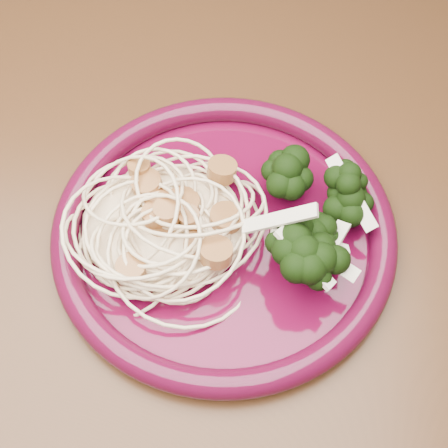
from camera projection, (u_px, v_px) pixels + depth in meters
name	position (u px, v px, depth m)	size (l,w,h in m)	color
dining_table	(141.00, 235.00, 0.65)	(1.20, 0.80, 0.75)	#472814
dinner_plate	(224.00, 230.00, 0.52)	(0.30, 0.30, 0.02)	#490520
spaghetti_pile	(163.00, 218.00, 0.51)	(0.14, 0.12, 0.03)	beige
scallop_cluster	(159.00, 192.00, 0.48)	(0.13, 0.13, 0.04)	#A26B38
broccoli_pile	(300.00, 221.00, 0.50)	(0.09, 0.15, 0.05)	black
onion_garnish	(305.00, 198.00, 0.47)	(0.07, 0.10, 0.06)	beige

